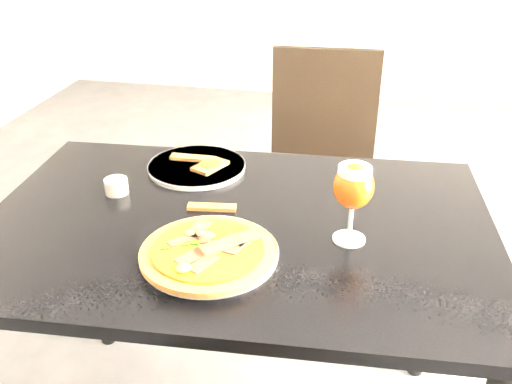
% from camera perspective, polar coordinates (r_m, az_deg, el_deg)
% --- Properties ---
extents(dining_table, '(1.25, 0.88, 0.75)m').
position_cam_1_polar(dining_table, '(1.40, -1.87, -6.04)').
color(dining_table, black).
rests_on(dining_table, ground).
extents(chair_far, '(0.45, 0.45, 0.92)m').
position_cam_1_polar(chair_far, '(2.20, 6.45, 2.74)').
color(chair_far, black).
rests_on(chair_far, ground).
extents(plate_main, '(0.39, 0.39, 0.02)m').
position_cam_1_polar(plate_main, '(1.22, -4.70, -6.15)').
color(plate_main, white).
rests_on(plate_main, dining_table).
extents(pizza, '(0.29, 0.29, 0.03)m').
position_cam_1_polar(pizza, '(1.20, -4.76, -5.92)').
color(pizza, brown).
rests_on(pizza, plate_main).
extents(plate_second, '(0.29, 0.29, 0.01)m').
position_cam_1_polar(plate_second, '(1.60, -5.95, 2.52)').
color(plate_second, white).
rests_on(plate_second, dining_table).
extents(crust_scraps, '(0.17, 0.11, 0.01)m').
position_cam_1_polar(crust_scraps, '(1.59, -5.26, 2.92)').
color(crust_scraps, brown).
rests_on(crust_scraps, plate_second).
extents(loose_crust, '(0.12, 0.04, 0.01)m').
position_cam_1_polar(loose_crust, '(1.40, -4.44, -1.52)').
color(loose_crust, brown).
rests_on(loose_crust, dining_table).
extents(sauce_cup, '(0.06, 0.06, 0.04)m').
position_cam_1_polar(sauce_cup, '(1.50, -13.80, 0.64)').
color(sauce_cup, beige).
rests_on(sauce_cup, dining_table).
extents(beer_glass, '(0.09, 0.09, 0.18)m').
position_cam_1_polar(beer_glass, '(1.23, 9.73, 0.49)').
color(beer_glass, silver).
rests_on(beer_glass, dining_table).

